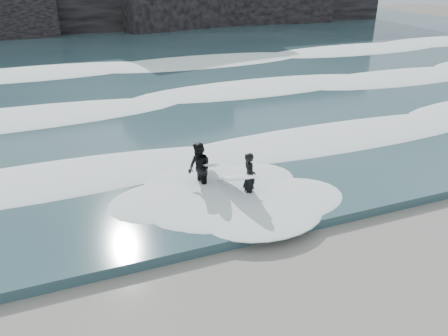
{
  "coord_description": "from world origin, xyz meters",
  "views": [
    {
      "loc": [
        -4.27,
        -5.57,
        6.74
      ],
      "look_at": [
        0.19,
        5.76,
        1.0
      ],
      "focal_mm": 35.0,
      "sensor_mm": 36.0,
      "label": 1
    }
  ],
  "objects": [
    {
      "name": "ground",
      "position": [
        0.0,
        0.0,
        0.0
      ],
      "size": [
        120.0,
        120.0,
        0.0
      ],
      "primitive_type": "plane",
      "color": "#716759",
      "rests_on": "ground"
    },
    {
      "name": "sea",
      "position": [
        0.0,
        29.0,
        0.15
      ],
      "size": [
        90.0,
        52.0,
        0.3
      ],
      "primitive_type": "cube",
      "color": "#2C4850",
      "rests_on": "ground"
    },
    {
      "name": "foam_near",
      "position": [
        0.0,
        9.0,
        0.4
      ],
      "size": [
        60.0,
        3.2,
        0.2
      ],
      "primitive_type": "ellipsoid",
      "color": "white",
      "rests_on": "sea"
    },
    {
      "name": "foam_mid",
      "position": [
        0.0,
        16.0,
        0.42
      ],
      "size": [
        60.0,
        4.0,
        0.24
      ],
      "primitive_type": "ellipsoid",
      "color": "white",
      "rests_on": "sea"
    },
    {
      "name": "foam_far",
      "position": [
        0.0,
        25.0,
        0.45
      ],
      "size": [
        60.0,
        4.8,
        0.3
      ],
      "primitive_type": "ellipsoid",
      "color": "white",
      "rests_on": "sea"
    },
    {
      "name": "surfer_left",
      "position": [
        0.71,
        5.27,
        0.81
      ],
      "size": [
        1.11,
        2.17,
        1.6
      ],
      "color": "black",
      "rests_on": "ground"
    },
    {
      "name": "surfer_right",
      "position": [
        -0.4,
        6.26,
        0.86
      ],
      "size": [
        1.35,
        2.06,
        1.71
      ],
      "color": "black",
      "rests_on": "ground"
    }
  ]
}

